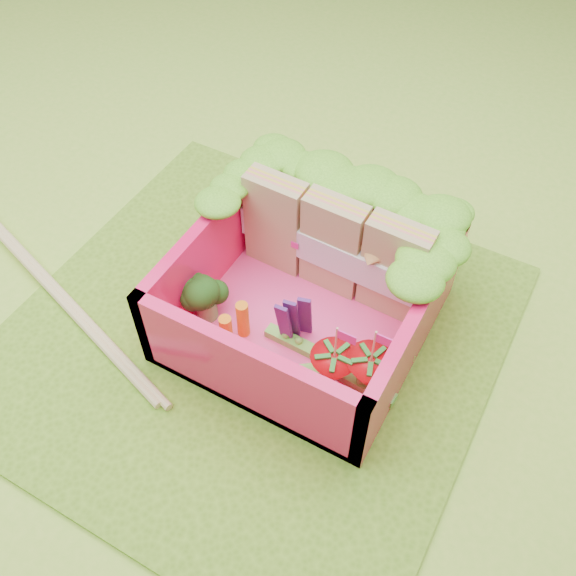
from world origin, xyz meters
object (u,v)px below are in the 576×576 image
(broccoli, at_px, (205,296))
(chopsticks, at_px, (61,296))
(bento_box, at_px, (306,293))
(strawberry_right, at_px, (369,373))
(sandwich_stack, at_px, (334,245))
(strawberry_left, at_px, (333,369))

(broccoli, height_order, chopsticks, broccoli)
(broccoli, xyz_separation_m, chopsticks, (-0.85, -0.29, -0.20))
(bento_box, height_order, strawberry_right, bento_box)
(sandwich_stack, xyz_separation_m, strawberry_right, (0.49, -0.56, -0.17))
(strawberry_right, bearing_deg, broccoli, -179.39)
(bento_box, distance_m, sandwich_stack, 0.33)
(sandwich_stack, xyz_separation_m, broccoli, (-0.50, -0.57, -0.14))
(bento_box, relative_size, strawberry_left, 2.68)
(strawberry_right, bearing_deg, bento_box, 153.78)
(bento_box, xyz_separation_m, strawberry_left, (0.32, -0.31, -0.09))
(sandwich_stack, bearing_deg, chopsticks, -147.46)
(broccoli, bearing_deg, strawberry_right, 0.61)
(sandwich_stack, relative_size, chopsticks, 0.56)
(sandwich_stack, height_order, strawberry_right, sandwich_stack)
(bento_box, xyz_separation_m, chopsticks, (-1.35, -0.54, -0.25))
(sandwich_stack, relative_size, strawberry_left, 2.34)
(strawberry_right, relative_size, chopsticks, 0.24)
(bento_box, bearing_deg, sandwich_stack, 89.06)
(broccoli, xyz_separation_m, strawberry_right, (0.99, 0.01, -0.04))
(strawberry_left, xyz_separation_m, chopsticks, (-1.67, -0.24, -0.16))
(bento_box, relative_size, broccoli, 3.86)
(broccoli, distance_m, chopsticks, 0.92)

